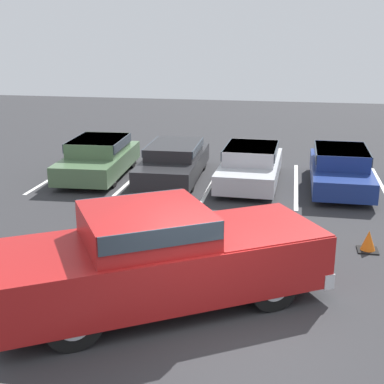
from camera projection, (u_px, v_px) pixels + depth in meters
name	position (u px, v px, depth m)	size (l,w,h in m)	color
ground_plane	(220.00, 334.00, 8.66)	(60.00, 60.00, 0.00)	#2D2D30
stall_stripe_a	(60.00, 173.00, 18.42)	(0.12, 5.22, 0.01)	white
stall_stripe_b	(135.00, 177.00, 17.95)	(0.12, 5.22, 0.01)	white
stall_stripe_c	(213.00, 180.00, 17.48)	(0.12, 5.22, 0.01)	white
stall_stripe_d	(296.00, 185.00, 17.02)	(0.12, 5.22, 0.01)	white
stall_stripe_e	(384.00, 189.00, 16.55)	(0.12, 5.22, 0.01)	white
pickup_truck	(164.00, 256.00, 9.39)	(6.01, 4.78, 1.81)	#A51919
parked_sedan_a	(99.00, 156.00, 17.89)	(2.06, 4.45, 1.27)	#4C6B47
parked_sedan_b	(174.00, 160.00, 17.57)	(1.87, 4.66, 1.17)	#232326
parked_sedan_c	(251.00, 164.00, 17.01)	(1.88, 4.34, 1.21)	#B7BABF
parked_sedan_d	(340.00, 167.00, 16.56)	(1.78, 4.47, 1.23)	navy
traffic_cone	(368.00, 242.00, 11.86)	(0.45, 0.45, 0.48)	black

